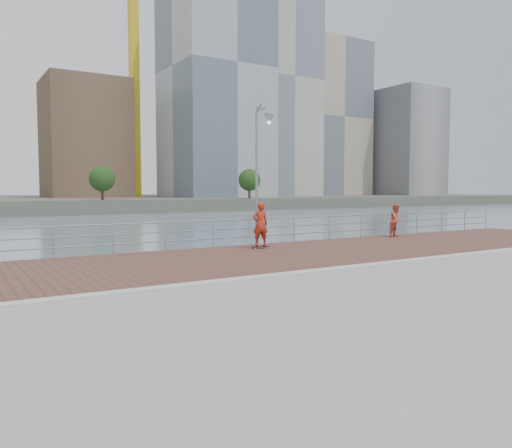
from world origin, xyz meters
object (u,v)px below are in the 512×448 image
skateboarder (260,224)px  bystander (396,220)px  street_lamp (262,150)px  guardrail (190,232)px

skateboarder → bystander: bearing=-164.3°
street_lamp → bystander: bearing=0.3°
street_lamp → guardrail: bearing=162.1°
guardrail → bystander: (10.79, -0.87, 0.15)m
guardrail → skateboarder: bearing=-30.8°
skateboarder → bystander: skateboarder is taller
skateboarder → bystander: 8.39m
street_lamp → skateboarder: size_ratio=3.19×
guardrail → street_lamp: size_ratio=6.94×
guardrail → street_lamp: (2.83, -0.91, 3.31)m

